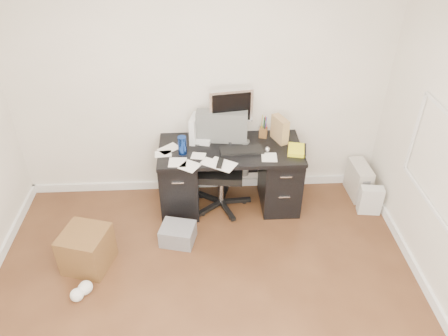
# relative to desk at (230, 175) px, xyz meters

# --- Properties ---
(ground) EXTENTS (4.00, 4.00, 0.00)m
(ground) POSITION_rel_desk_xyz_m (-0.30, -1.65, -0.40)
(ground) COLOR #412514
(ground) RESTS_ON ground
(room_shell) EXTENTS (4.02, 4.02, 2.71)m
(room_shell) POSITION_rel_desk_xyz_m (-0.27, -1.62, 1.26)
(room_shell) COLOR beige
(room_shell) RESTS_ON ground
(desk) EXTENTS (1.50, 0.70, 0.75)m
(desk) POSITION_rel_desk_xyz_m (0.00, 0.00, 0.00)
(desk) COLOR black
(desk) RESTS_ON ground
(loose_papers) EXTENTS (1.10, 0.60, 0.00)m
(loose_papers) POSITION_rel_desk_xyz_m (-0.20, -0.05, 0.35)
(loose_papers) COLOR white
(loose_papers) RESTS_ON desk
(lcd_monitor) EXTENTS (0.49, 0.33, 0.58)m
(lcd_monitor) POSITION_rel_desk_xyz_m (0.02, 0.19, 0.64)
(lcd_monitor) COLOR silver
(lcd_monitor) RESTS_ON desk
(keyboard) EXTENTS (0.45, 0.18, 0.03)m
(keyboard) POSITION_rel_desk_xyz_m (0.11, -0.07, 0.36)
(keyboard) COLOR black
(keyboard) RESTS_ON desk
(computer_mouse) EXTENTS (0.07, 0.07, 0.05)m
(computer_mouse) POSITION_rel_desk_xyz_m (0.38, -0.09, 0.38)
(computer_mouse) COLOR silver
(computer_mouse) RESTS_ON desk
(travel_mug) EXTENTS (0.10, 0.10, 0.20)m
(travel_mug) POSITION_rel_desk_xyz_m (-0.50, -0.08, 0.45)
(travel_mug) COLOR navy
(travel_mug) RESTS_ON desk
(white_binder) EXTENTS (0.17, 0.27, 0.29)m
(white_binder) POSITION_rel_desk_xyz_m (-0.37, 0.18, 0.49)
(white_binder) COLOR silver
(white_binder) RESTS_ON desk
(magazine_file) EXTENTS (0.20, 0.26, 0.27)m
(magazine_file) POSITION_rel_desk_xyz_m (0.53, 0.13, 0.49)
(magazine_file) COLOR #9F814D
(magazine_file) RESTS_ON desk
(pen_cup) EXTENTS (0.13, 0.13, 0.25)m
(pen_cup) POSITION_rel_desk_xyz_m (0.37, 0.21, 0.47)
(pen_cup) COLOR brown
(pen_cup) RESTS_ON desk
(yellow_book) EXTENTS (0.22, 0.26, 0.04)m
(yellow_book) POSITION_rel_desk_xyz_m (0.68, -0.11, 0.37)
(yellow_book) COLOR yellow
(yellow_book) RESTS_ON desk
(paper_remote) EXTENTS (0.34, 0.32, 0.02)m
(paper_remote) POSITION_rel_desk_xyz_m (-0.10, -0.30, 0.36)
(paper_remote) COLOR white
(paper_remote) RESTS_ON desk
(office_chair) EXTENTS (0.69, 0.69, 1.09)m
(office_chair) POSITION_rel_desk_xyz_m (-0.10, -0.01, 0.15)
(office_chair) COLOR #4A4C4A
(office_chair) RESTS_ON ground
(pc_tower) EXTENTS (0.20, 0.41, 0.40)m
(pc_tower) POSITION_rel_desk_xyz_m (1.49, 0.10, -0.20)
(pc_tower) COLOR #A9A499
(pc_tower) RESTS_ON ground
(shopping_bag) EXTENTS (0.26, 0.20, 0.33)m
(shopping_bag) POSITION_rel_desk_xyz_m (1.53, -0.22, -0.24)
(shopping_bag) COLOR silver
(shopping_bag) RESTS_ON ground
(wicker_basket) EXTENTS (0.50, 0.50, 0.40)m
(wicker_basket) POSITION_rel_desk_xyz_m (-1.41, -0.85, -0.20)
(wicker_basket) COLOR #493416
(wicker_basket) RESTS_ON ground
(desk_printer) EXTENTS (0.39, 0.35, 0.20)m
(desk_printer) POSITION_rel_desk_xyz_m (-0.57, -0.58, -0.30)
(desk_printer) COLOR slate
(desk_printer) RESTS_ON ground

